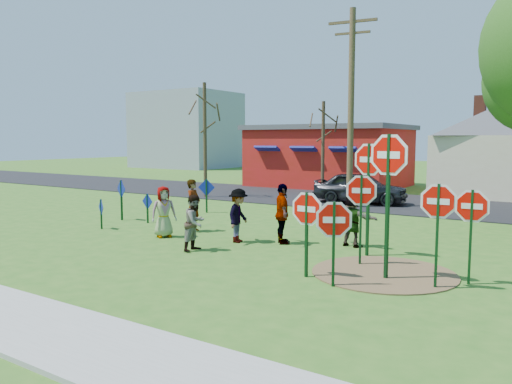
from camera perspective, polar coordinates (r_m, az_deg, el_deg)
ground at (r=14.50m, az=-1.48°, el=-5.88°), size 120.00×120.00×0.00m
sidewalk at (r=9.66m, az=-27.01°, el=-12.42°), size 22.00×1.80×0.08m
road at (r=24.73m, az=13.75°, el=-1.06°), size 120.00×7.50×0.04m
dirt_patch at (r=11.66m, az=14.38°, el=-8.96°), size 3.20×3.20×0.03m
red_building at (r=32.65m, az=8.46°, el=4.14°), size 9.40×7.69×3.90m
distant_building at (r=55.12m, az=-7.95°, el=7.00°), size 10.00×8.00×8.00m
stop_sign_a at (r=10.83m, az=5.82°, el=-2.71°), size 0.99×0.07×2.00m
stop_sign_b at (r=13.03m, az=12.77°, el=2.44°), size 1.12×0.16×3.05m
stop_sign_c at (r=10.86m, az=14.91°, el=2.19°), size 1.17×0.27×3.27m
stop_sign_d at (r=11.13m, az=23.43°, el=-2.25°), size 0.92×0.09×2.10m
stop_sign_e at (r=10.22m, az=8.89°, el=-3.84°), size 0.89×0.51×1.88m
stop_sign_f at (r=10.54m, az=20.09°, el=-1.91°), size 0.95×0.13×2.25m
stop_sign_g at (r=12.04m, az=11.93°, el=-0.82°), size 0.95×0.32×2.29m
blue_diamond_a at (r=17.48m, az=-17.28°, el=-2.04°), size 0.52×0.26×1.02m
blue_diamond_b at (r=19.19m, az=-15.14°, el=-0.33°), size 0.66×0.24×1.51m
blue_diamond_c at (r=18.31m, az=-12.31°, el=-1.45°), size 0.58×0.10×1.07m
blue_diamond_d at (r=20.50m, az=-5.68°, el=0.03°), size 0.68×0.25×1.40m
person_a at (r=15.56m, az=-10.51°, el=-2.24°), size 0.84×0.92×1.57m
person_b at (r=16.37m, az=-7.17°, el=-1.54°), size 0.51×0.69×1.71m
person_c at (r=13.55m, az=-6.99°, el=-3.51°), size 0.62×0.77×1.52m
person_d at (r=14.53m, az=-2.03°, el=-2.71°), size 0.78×1.12×1.57m
person_e at (r=14.31m, az=3.02°, el=-2.51°), size 0.98×1.05×1.74m
person_f at (r=14.21m, az=10.95°, el=-3.09°), size 1.49×0.75×1.54m
suv at (r=23.70m, az=11.82°, el=0.51°), size 4.48×2.29×1.46m
utility_pole at (r=22.28m, az=10.81°, el=9.80°), size 2.09×0.43×8.56m
bare_tree_west at (r=25.93m, az=-5.87°, el=7.79°), size 1.80×1.80×5.89m
bare_tree_east at (r=27.28m, az=7.68°, el=6.52°), size 1.80×1.80×5.04m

